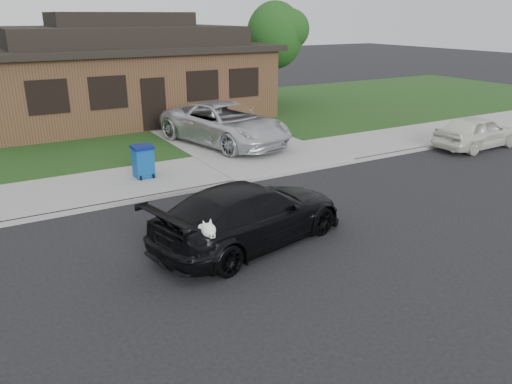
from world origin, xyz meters
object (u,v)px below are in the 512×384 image
sedan (250,214)px  minivan (225,124)px  recycling_bin (143,161)px  white_compact (477,132)px

sedan → minivan: minivan is taller
minivan → recycling_bin: size_ratio=5.66×
sedan → white_compact: bearing=-89.0°
sedan → recycling_bin: 5.35m
recycling_bin → white_compact: bearing=-12.0°
white_compact → recycling_bin: size_ratio=3.75×
sedan → recycling_bin: bearing=-7.0°
recycling_bin → sedan: bearing=-84.0°
sedan → white_compact: (11.22, 2.93, -0.06)m
minivan → white_compact: size_ratio=1.51×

